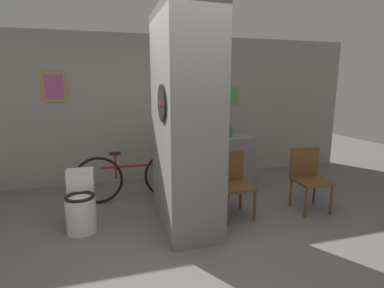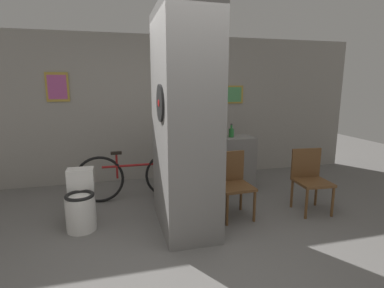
{
  "view_description": "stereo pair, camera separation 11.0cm",
  "coord_description": "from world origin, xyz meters",
  "px_view_note": "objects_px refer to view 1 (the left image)",
  "views": [
    {
      "loc": [
        -0.82,
        -2.82,
        1.75
      ],
      "look_at": [
        0.29,
        1.01,
        0.95
      ],
      "focal_mm": 28.0,
      "sensor_mm": 36.0,
      "label": 1
    },
    {
      "loc": [
        -0.71,
        -2.85,
        1.75
      ],
      "look_at": [
        0.29,
        1.01,
        0.95
      ],
      "focal_mm": 28.0,
      "sensor_mm": 36.0,
      "label": 2
    }
  ],
  "objects_px": {
    "toilet": "(81,205)",
    "chair_near_pillar": "(233,181)",
    "bottle_tall": "(223,130)",
    "bicycle": "(134,176)",
    "chair_by_doorway": "(309,176)"
  },
  "relations": [
    {
      "from": "toilet",
      "to": "chair_near_pillar",
      "type": "distance_m",
      "value": 1.94
    },
    {
      "from": "chair_near_pillar",
      "to": "bicycle",
      "type": "height_order",
      "value": "chair_near_pillar"
    },
    {
      "from": "bottle_tall",
      "to": "bicycle",
      "type": "bearing_deg",
      "value": -177.98
    },
    {
      "from": "chair_by_doorway",
      "to": "bicycle",
      "type": "height_order",
      "value": "chair_by_doorway"
    },
    {
      "from": "toilet",
      "to": "bottle_tall",
      "type": "relative_size",
      "value": 2.24
    },
    {
      "from": "chair_near_pillar",
      "to": "bicycle",
      "type": "relative_size",
      "value": 0.49
    },
    {
      "from": "chair_near_pillar",
      "to": "chair_by_doorway",
      "type": "relative_size",
      "value": 1.0
    },
    {
      "from": "chair_near_pillar",
      "to": "chair_by_doorway",
      "type": "xyz_separation_m",
      "value": [
        1.11,
        -0.1,
        0.0
      ]
    },
    {
      "from": "chair_by_doorway",
      "to": "bicycle",
      "type": "xyz_separation_m",
      "value": [
        -2.34,
        1.01,
        -0.11
      ]
    },
    {
      "from": "toilet",
      "to": "chair_by_doorway",
      "type": "relative_size",
      "value": 0.82
    },
    {
      "from": "toilet",
      "to": "chair_by_doorway",
      "type": "bearing_deg",
      "value": -4.21
    },
    {
      "from": "toilet",
      "to": "chair_near_pillar",
      "type": "relative_size",
      "value": 0.82
    },
    {
      "from": "chair_near_pillar",
      "to": "bicycle",
      "type": "distance_m",
      "value": 1.53
    },
    {
      "from": "chair_by_doorway",
      "to": "bicycle",
      "type": "bearing_deg",
      "value": 160.89
    },
    {
      "from": "bottle_tall",
      "to": "toilet",
      "type": "bearing_deg",
      "value": -158.86
    }
  ]
}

